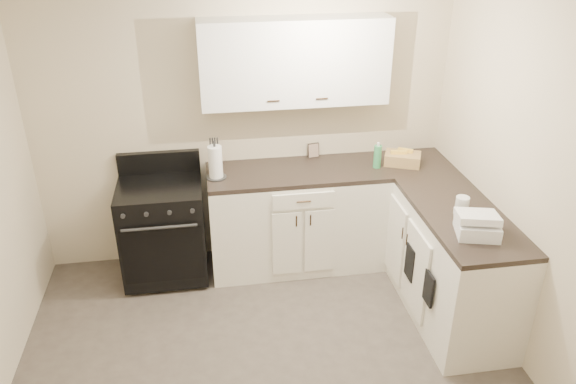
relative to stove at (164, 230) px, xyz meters
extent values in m
plane|color=white|center=(0.75, -1.48, 2.04)|extent=(3.60, 3.60, 0.00)
plane|color=beige|center=(0.75, 0.32, 0.79)|extent=(3.60, 0.00, 3.60)
plane|color=beige|center=(2.55, -1.48, 0.79)|extent=(0.00, 3.60, 3.60)
cube|color=white|center=(1.18, 0.02, -0.01)|extent=(1.55, 0.60, 0.90)
cube|color=white|center=(2.25, -0.63, -0.01)|extent=(0.60, 1.90, 0.90)
cube|color=black|center=(1.18, 0.02, 0.46)|extent=(1.55, 0.60, 0.04)
cube|color=black|center=(2.25, -0.63, 0.46)|extent=(0.60, 1.90, 0.04)
cube|color=white|center=(1.18, 0.18, 1.38)|extent=(1.55, 0.30, 0.70)
cube|color=black|center=(0.00, 0.00, 0.00)|extent=(0.71, 0.60, 0.85)
cube|color=tan|center=(0.48, 0.10, 0.59)|extent=(0.11, 0.10, 0.22)
cylinder|color=white|center=(0.48, -0.02, 0.62)|extent=(0.15, 0.15, 0.28)
cylinder|color=#3B9958|center=(1.87, -0.03, 0.58)|extent=(0.09, 0.09, 0.20)
cube|color=black|center=(1.37, 0.28, 0.55)|extent=(0.11, 0.05, 0.13)
cube|color=tan|center=(2.11, 0.00, 0.53)|extent=(0.36, 0.31, 0.10)
cube|color=white|center=(2.22, -1.22, 0.53)|extent=(0.33, 0.32, 0.10)
cylinder|color=silver|center=(2.21, -0.97, 0.56)|extent=(0.11, 0.11, 0.16)
cube|color=black|center=(1.93, -1.21, 0.04)|extent=(0.02, 0.15, 0.25)
cube|color=black|center=(1.93, -0.83, 0.02)|extent=(0.02, 0.16, 0.28)
camera|label=1|loc=(0.40, -4.30, 2.50)|focal=35.00mm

